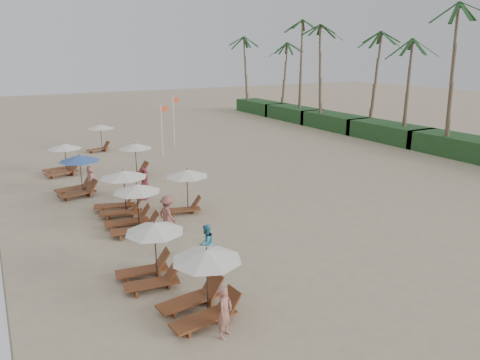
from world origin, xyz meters
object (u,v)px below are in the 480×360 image
lounger_station_5 (62,160)px  beachgoer_far_b (91,178)px  inland_station_2 (99,134)px  inland_station_0 (185,185)px  lounger_station_3 (120,193)px  inland_station_1 (133,158)px  flag_pole_near (162,128)px  lounger_station_2 (132,210)px  beachgoer_near (225,312)px  lounger_station_4 (77,176)px  lounger_station_1 (150,255)px  beachgoer_mid_a (206,243)px  beachgoer_mid_b (168,215)px  lounger_station_0 (200,286)px  beachgoer_far_a (145,183)px

lounger_station_5 → beachgoer_far_b: size_ratio=1.75×
inland_station_2 → inland_station_0: bearing=-88.5°
lounger_station_3 → inland_station_1: (2.65, 6.59, 0.17)m
flag_pole_near → inland_station_2: bearing=128.4°
lounger_station_2 → beachgoer_near: 9.27m
lounger_station_3 → lounger_station_4: size_ratio=1.03×
lounger_station_1 → inland_station_1: (3.63, 14.25, 0.18)m
lounger_station_1 → beachgoer_mid_a: (2.51, 0.59, -0.33)m
lounger_station_4 → inland_station_2: size_ratio=1.07×
beachgoer_mid_b → beachgoer_mid_a: bearing=172.5°
lounger_station_5 → lounger_station_2: bearing=-84.1°
lounger_station_1 → beachgoer_mid_a: size_ratio=1.66×
beachgoer_mid_a → lounger_station_3: bearing=-102.3°
inland_station_0 → inland_station_2: size_ratio=1.01×
lounger_station_0 → inland_station_0: 9.73m
lounger_station_1 → beachgoer_mid_b: bearing=61.1°
inland_station_2 → beachgoer_mid_a: size_ratio=1.69×
lounger_station_1 → lounger_station_2: bearing=80.2°
lounger_station_2 → beachgoer_far_b: (-0.36, 7.37, -0.25)m
lounger_station_2 → beachgoer_far_b: 7.38m
lounger_station_5 → inland_station_0: 11.89m
inland_station_0 → beachgoer_far_a: 3.31m
beachgoer_mid_b → flag_pole_near: size_ratio=0.44×
lounger_station_1 → beachgoer_far_a: (2.83, 9.31, -0.15)m
lounger_station_1 → beachgoer_near: 4.28m
lounger_station_5 → lounger_station_1: bearing=-88.7°
beachgoer_mid_a → beachgoer_near: bearing=46.3°
beachgoer_mid_a → inland_station_1: bearing=-119.2°
lounger_station_3 → beachgoer_mid_b: 3.93m
lounger_station_4 → flag_pole_near: bearing=41.1°
lounger_station_1 → inland_station_2: (3.58, 23.57, 0.37)m
lounger_station_0 → lounger_station_4: 14.92m
lounger_station_0 → lounger_station_5: lounger_station_0 is taller
beachgoer_mid_b → flag_pole_near: 15.80m
inland_station_0 → beachgoer_far_b: bearing=119.6°
lounger_station_1 → inland_station_1: bearing=75.7°
beachgoer_mid_b → inland_station_2: bearing=-17.5°
lounger_station_0 → inland_station_1: bearing=80.1°
beachgoer_far_a → beachgoer_far_b: size_ratio=1.21×
beachgoer_mid_a → lounger_station_2: bearing=-94.5°
lounger_station_5 → beachgoer_far_a: (3.21, -7.99, -0.07)m
beachgoer_far_a → flag_pole_near: 10.59m
lounger_station_3 → inland_station_2: lounger_station_3 is taller
lounger_station_0 → lounger_station_3: bearing=88.2°
beachgoer_far_a → beachgoer_far_b: (-2.32, 3.15, -0.16)m
beachgoer_far_b → lounger_station_3: bearing=-165.0°
lounger_station_1 → lounger_station_5: 17.30m
lounger_station_4 → beachgoer_mid_a: bearing=-76.0°
lounger_station_0 → lounger_station_4: (-1.00, 14.89, 0.09)m
beachgoer_near → flag_pole_near: (6.53, 22.95, 1.52)m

